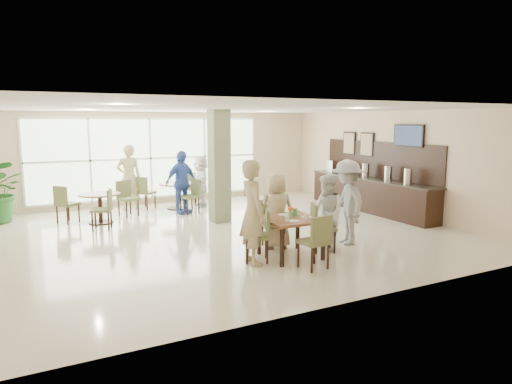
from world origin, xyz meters
name	(u,v)px	position (x,y,z in m)	size (l,w,h in m)	color
ground	(224,233)	(0.00, 0.00, 0.00)	(10.00, 10.00, 0.00)	beige
room_shell	(223,158)	(0.00, 0.00, 1.70)	(10.00, 10.00, 10.00)	white
window_bank	(151,158)	(-0.50, 4.46, 1.40)	(7.00, 0.04, 7.00)	silver
column	(219,166)	(0.40, 1.20, 1.40)	(0.45, 0.45, 2.80)	#696E4C
main_table	(291,222)	(0.37, -2.27, 0.67)	(1.03, 1.03, 0.75)	brown
round_table_left	(100,201)	(-2.33, 2.38, 0.55)	(1.01, 1.01, 0.75)	brown
round_table_right	(177,190)	(-0.05, 3.33, 0.56)	(1.03, 1.03, 0.75)	brown
chairs_main_table	(292,232)	(0.41, -2.25, 0.47)	(2.05, 1.99, 0.95)	#606739
chairs_table_left	(100,204)	(-2.34, 2.42, 0.47)	(2.12, 1.85, 0.95)	#606739
chairs_table_right	(177,192)	(-0.05, 3.34, 0.47)	(2.13, 1.85, 0.95)	#606739
tabletop_clutter	(294,215)	(0.42, -2.31, 0.81)	(0.65, 0.77, 0.21)	white
buffet_counter	(370,192)	(4.70, 0.51, 0.55)	(0.64, 4.70, 1.95)	black
wall_tv	(409,136)	(4.94, -0.60, 2.15)	(0.06, 1.00, 0.58)	black
framed_art_a	(367,145)	(4.95, 1.00, 1.85)	(0.05, 0.55, 0.70)	black
framed_art_b	(349,143)	(4.95, 1.80, 1.85)	(0.05, 0.55, 0.70)	black
teen_left	(253,212)	(-0.42, -2.28, 0.93)	(0.68, 0.45, 1.87)	tan
teen_far	(276,211)	(0.46, -1.59, 0.76)	(0.74, 0.41, 1.52)	tan
teen_right	(327,213)	(1.25, -2.19, 0.75)	(0.73, 0.57, 1.50)	white
teen_standing	(347,202)	(1.91, -1.98, 0.87)	(1.13, 0.65, 1.75)	#A0A0A2
adult_a	(181,182)	(-0.15, 2.59, 0.87)	(1.02, 0.58, 1.73)	#3D5DB8
adult_b	(201,181)	(0.71, 3.40, 0.76)	(1.42, 0.61, 1.53)	white
adult_standing	(129,177)	(-1.31, 3.78, 0.94)	(0.68, 0.45, 1.88)	tan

